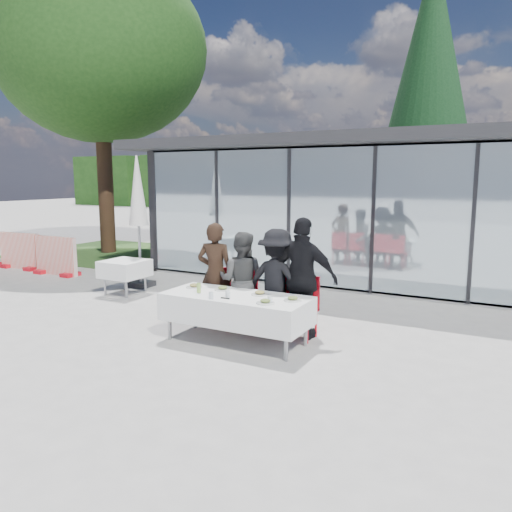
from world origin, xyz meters
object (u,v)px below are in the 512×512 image
Objects in this scene: dining_table at (236,309)px; diner_chair_c at (278,301)px; diner_chair_a at (217,293)px; deciduous_tree at (99,52)px; diner_chair_d at (304,304)px; market_umbrella at (138,200)px; juice_bottle at (199,288)px; plate_extra at (265,302)px; plate_a at (194,286)px; plate_c at (260,293)px; folded_eyeglasses at (225,298)px; diner_a at (215,274)px; diner_d at (303,278)px; conifer_tree at (429,80)px; spare_table_left at (125,269)px; diner_b at (242,280)px; diner_c at (277,282)px; plate_b at (223,289)px; diner_chair_b at (243,296)px; plate_d at (293,299)px.

diner_chair_c reaches higher than dining_table.
deciduous_tree is at bearing 145.57° from diner_chair_a.
market_umbrella reaches higher than diner_chair_d.
diner_chair_d is at bearing 32.41° from juice_bottle.
market_umbrella is (-4.60, 2.65, 1.23)m from plate_extra.
plate_a is 1.00× the size of plate_c.
plate_extra is 0.65m from folded_eyeglasses.
diner_chair_d is (1.62, 0.04, -0.34)m from diner_a.
market_umbrella is at bearing 143.20° from juice_bottle.
diner_chair_d is at bearing -91.17° from diner_d.
spare_table_left is at bearing -110.32° from conifer_tree.
plate_c is at bearing -93.15° from diner_chair_c.
diner_d reaches higher than diner_chair_a.
dining_table is 2.32× the size of diner_chair_c.
diner_chair_a is 3.70× the size of plate_extra.
diner_d reaches higher than diner_b.
plate_c is at bearing -33.53° from deciduous_tree.
conifer_tree is at bearing 89.41° from plate_c.
folded_eyeglasses is at bearing 71.67° from diner_c.
diner_chair_a is 1.17m from diner_chair_c.
diner_d is at bearing -29.74° from deciduous_tree.
spare_table_left is (-4.56, 0.92, 0.02)m from diner_chair_d.
conifer_tree reaches higher than diner_a.
plate_b is 0.40m from juice_bottle.
deciduous_tree is (-8.53, 6.32, 5.72)m from folded_eyeglasses.
folded_eyeglasses is 0.05× the size of market_umbrella.
diner_chair_b is 1.39m from plate_extra.
market_umbrella is (-4.32, 1.69, 1.15)m from diner_c.
conifer_tree is (-0.18, 13.30, 5.21)m from plate_extra.
diner_b is 0.71m from diner_chair_c.
plate_extra is (0.93, -1.00, 0.24)m from diner_chair_b.
folded_eyeglasses is 0.16× the size of spare_table_left.
diner_chair_b is (0.52, 0.00, 0.00)m from diner_chair_a.
plate_d is at bearing -25.43° from market_umbrella.
diner_a is at bearing 146.53° from plate_extra.
diner_chair_a is 0.57× the size of diner_c.
diner_a is 0.87m from juice_bottle.
diner_chair_a reaches higher than plate_a.
diner_a reaches higher than diner_chair_c.
diner_c is (1.17, -0.04, 0.32)m from diner_chair_a.
diner_b is 0.16× the size of conifer_tree.
plate_a is at bearing 135.77° from juice_bottle.
diner_chair_b is at bearing 132.95° from plate_extra.
juice_bottle is at bearing 174.34° from plate_extra.
folded_eyeglasses reaches higher than spare_table_left.
diner_chair_c is 0.10× the size of deciduous_tree.
diner_chair_b is at bearing -1.46° from diner_c.
diner_chair_b is at bearing 111.95° from dining_table.
plate_d is at bearing -18.74° from spare_table_left.
diner_c is 0.84m from plate_d.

